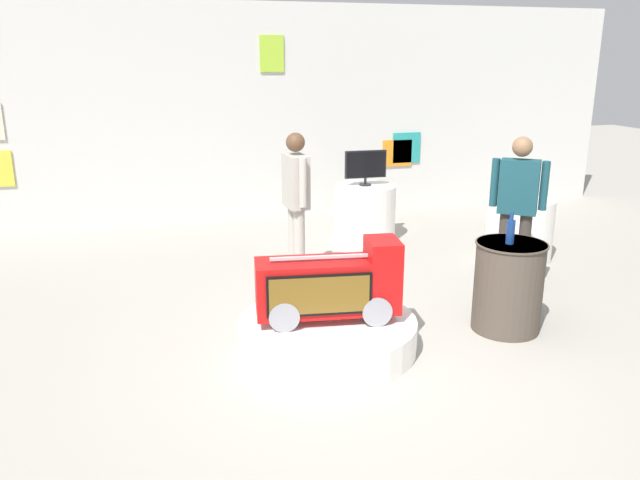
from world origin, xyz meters
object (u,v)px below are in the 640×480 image
novelty_firetruck_tv (330,288)px  tv_on_center_rear (366,165)px  shopper_browsing_rear (296,197)px  bottle_on_side_table (511,231)px  display_pedestal_left_rear (519,229)px  main_display_pedestal (327,334)px  shopper_browsing_near_truck (517,204)px  tv_on_left_rear (524,178)px  display_pedestal_center_rear (365,213)px  side_table_round (508,286)px

novelty_firetruck_tv → tv_on_center_rear: (1.42, 3.06, 0.47)m
tv_on_center_rear → shopper_browsing_rear: (-1.30, -1.40, -0.05)m
bottle_on_side_table → display_pedestal_left_rear: bearing=54.1°
main_display_pedestal → shopper_browsing_rear: size_ratio=0.92×
shopper_browsing_near_truck → bottle_on_side_table: bearing=-125.9°
tv_on_left_rear → display_pedestal_center_rear: bearing=139.5°
tv_on_left_rear → shopper_browsing_rear: size_ratio=0.31×
tv_on_left_rear → display_pedestal_center_rear: 2.11m
main_display_pedestal → tv_on_left_rear: 3.55m
tv_on_left_rear → shopper_browsing_rear: shopper_browsing_rear is taller
novelty_firetruck_tv → display_pedestal_center_rear: size_ratio=1.49×
display_pedestal_center_rear → novelty_firetruck_tv: bearing=-114.8°
display_pedestal_center_rear → bottle_on_side_table: bottle_on_side_table is taller
display_pedestal_left_rear → display_pedestal_center_rear: size_ratio=0.98×
tv_on_left_rear → side_table_round: bearing=-125.4°
tv_on_left_rear → tv_on_center_rear: (-1.53, 1.30, 0.01)m
tv_on_left_rear → side_table_round: 2.31m
tv_on_left_rear → tv_on_center_rear: size_ratio=0.91×
novelty_firetruck_tv → tv_on_left_rear: tv_on_left_rear is taller
shopper_browsing_rear → side_table_round: bearing=-48.2°
shopper_browsing_near_truck → display_pedestal_left_rear: bearing=54.2°
tv_on_center_rear → bottle_on_side_table: bearing=-86.2°
display_pedestal_center_rear → shopper_browsing_near_truck: 2.53m
bottle_on_side_table → shopper_browsing_near_truck: 0.99m
novelty_firetruck_tv → bottle_on_side_table: bottle_on_side_table is taller
display_pedestal_left_rear → tv_on_center_rear: 2.11m
main_display_pedestal → tv_on_center_rear: bearing=64.8°
novelty_firetruck_tv → display_pedestal_left_rear: bearing=30.9°
side_table_round → tv_on_left_rear: bearing=54.6°
main_display_pedestal → side_table_round: size_ratio=1.84×
display_pedestal_left_rear → shopper_browsing_near_truck: shopper_browsing_near_truck is taller
display_pedestal_center_rear → shopper_browsing_near_truck: shopper_browsing_near_truck is taller
bottle_on_side_table → shopper_browsing_rear: shopper_browsing_rear is taller
display_pedestal_left_rear → side_table_round: size_ratio=0.99×
bottle_on_side_table → shopper_browsing_rear: 2.29m
tv_on_left_rear → bottle_on_side_table: tv_on_left_rear is taller
side_table_round → bottle_on_side_table: bottle_on_side_table is taller
main_display_pedestal → tv_on_center_rear: tv_on_center_rear is taller
display_pedestal_center_rear → side_table_round: size_ratio=1.01×
tv_on_center_rear → shopper_browsing_rear: shopper_browsing_rear is taller
main_display_pedestal → side_table_round: side_table_round is taller
tv_on_left_rear → shopper_browsing_rear: (-2.83, -0.10, -0.04)m
main_display_pedestal → bottle_on_side_table: bearing=-2.8°
side_table_round → bottle_on_side_table: (-0.03, -0.01, 0.52)m
novelty_firetruck_tv → main_display_pedestal: bearing=156.2°
bottle_on_side_table → display_pedestal_center_rear: bearing=93.8°
display_pedestal_center_rear → shopper_browsing_near_truck: (0.79, -2.34, 0.59)m
side_table_round → novelty_firetruck_tv: bearing=177.9°
display_pedestal_center_rear → shopper_browsing_rear: (-1.30, -1.41, 0.59)m
novelty_firetruck_tv → display_pedestal_left_rear: 3.44m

